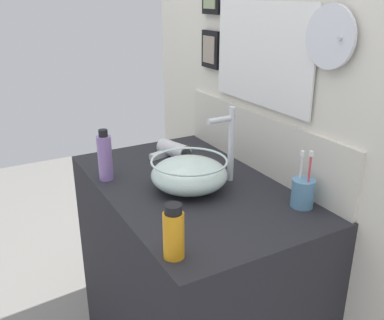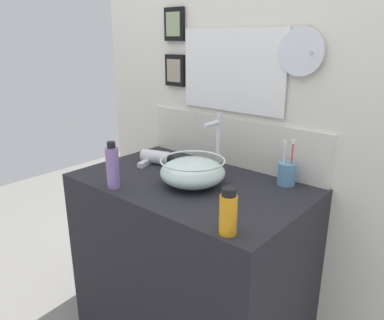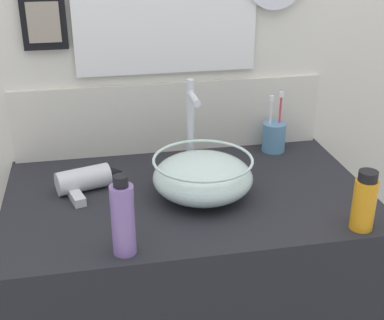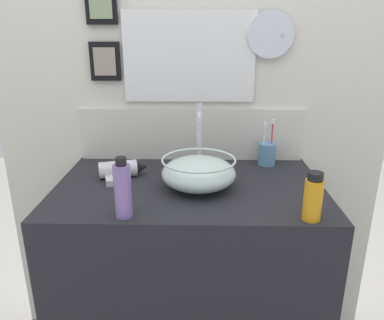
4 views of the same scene
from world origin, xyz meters
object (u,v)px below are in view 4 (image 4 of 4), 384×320
hair_drier (121,170)px  toothbrush_cup (267,153)px  faucet (199,134)px  glass_bowl_sink (199,173)px  spray_bottle (313,197)px  soap_dispenser (123,190)px

hair_drier → toothbrush_cup: size_ratio=1.00×
faucet → glass_bowl_sink: bearing=-90.0°
faucet → hair_drier: bearing=-168.0°
spray_bottle → soap_dispenser: soap_dispenser is taller
spray_bottle → faucet: bearing=130.9°
hair_drier → toothbrush_cup: 0.62m
spray_bottle → soap_dispenser: 0.58m
toothbrush_cup → glass_bowl_sink: bearing=-138.2°
glass_bowl_sink → faucet: 0.19m
hair_drier → glass_bowl_sink: bearing=-18.0°
faucet → hair_drier: size_ratio=1.41×
hair_drier → toothbrush_cup: toothbrush_cup is taller
hair_drier → soap_dispenser: bearing=-77.3°
glass_bowl_sink → spray_bottle: bearing=-34.3°
faucet → toothbrush_cup: faucet is taller
spray_bottle → soap_dispenser: size_ratio=0.79×
glass_bowl_sink → toothbrush_cup: size_ratio=1.37×
glass_bowl_sink → hair_drier: glass_bowl_sink is taller
soap_dispenser → hair_drier: bearing=102.7°
toothbrush_cup → soap_dispenser: (-0.53, -0.49, 0.04)m
toothbrush_cup → faucet: bearing=-161.6°
glass_bowl_sink → hair_drier: 0.32m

